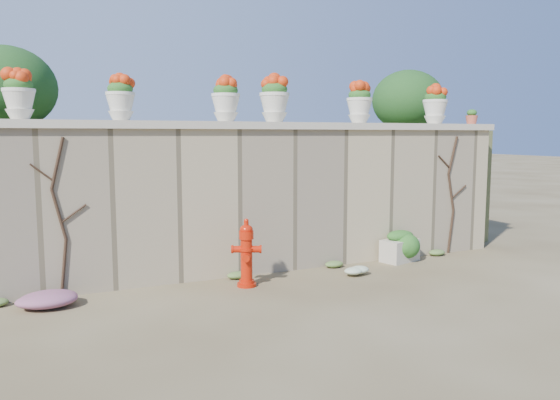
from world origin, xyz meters
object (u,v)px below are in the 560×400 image
fire_hydrant (246,253)px  terracotta_pot (472,118)px  planter_box (400,247)px  urn_pot_0 (19,95)px

fire_hydrant → terracotta_pot: (4.32, 0.69, 1.77)m
planter_box → terracotta_pot: terracotta_pot is taller
fire_hydrant → urn_pot_0: bearing=-171.4°
fire_hydrant → terracotta_pot: size_ratio=3.61×
planter_box → urn_pot_0: 5.60m
fire_hydrant → planter_box: 2.66m
terracotta_pot → urn_pot_0: bearing=-180.0°
fire_hydrant → terracotta_pot: 4.72m
fire_hydrant → planter_box: size_ratio=1.35×
planter_box → urn_pot_0: bearing=160.7°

